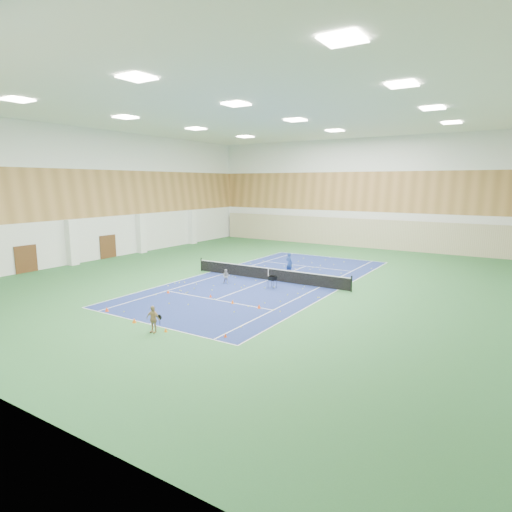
# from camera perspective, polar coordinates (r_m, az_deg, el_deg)

# --- Properties ---
(ground) EXTENTS (40.00, 40.00, 0.00)m
(ground) POSITION_cam_1_polar(r_m,az_deg,el_deg) (31.80, 1.65, -3.25)
(ground) COLOR #2A6232
(ground) RESTS_ON ground
(room_shell) EXTENTS (36.00, 40.00, 12.00)m
(room_shell) POSITION_cam_1_polar(r_m,az_deg,el_deg) (31.01, 1.71, 7.62)
(room_shell) COLOR white
(room_shell) RESTS_ON ground
(wood_cladding) EXTENTS (36.00, 40.00, 8.00)m
(wood_cladding) POSITION_cam_1_polar(r_m,az_deg,el_deg) (31.00, 1.73, 11.31)
(wood_cladding) COLOR #AA783F
(wood_cladding) RESTS_ON room_shell
(ceiling_light_grid) EXTENTS (21.40, 25.40, 0.06)m
(ceiling_light_grid) POSITION_cam_1_polar(r_m,az_deg,el_deg) (31.36, 1.76, 18.49)
(ceiling_light_grid) COLOR white
(ceiling_light_grid) RESTS_ON room_shell
(court_surface) EXTENTS (10.97, 23.77, 0.01)m
(court_surface) POSITION_cam_1_polar(r_m,az_deg,el_deg) (31.80, 1.65, -3.24)
(court_surface) COLOR navy
(court_surface) RESTS_ON ground
(tennis_balls_scatter) EXTENTS (10.57, 22.77, 0.07)m
(tennis_balls_scatter) POSITION_cam_1_polar(r_m,az_deg,el_deg) (31.79, 1.65, -3.17)
(tennis_balls_scatter) COLOR yellow
(tennis_balls_scatter) RESTS_ON ground
(tennis_net) EXTENTS (12.80, 0.10, 1.10)m
(tennis_net) POSITION_cam_1_polar(r_m,az_deg,el_deg) (31.68, 1.66, -2.28)
(tennis_net) COLOR black
(tennis_net) RESTS_ON ground
(back_curtain) EXTENTS (35.40, 0.16, 3.20)m
(back_curtain) POSITION_cam_1_polar(r_m,az_deg,el_deg) (49.34, 13.48, 3.01)
(back_curtain) COLOR #C6B793
(back_curtain) RESTS_ON ground
(door_left_a) EXTENTS (0.08, 1.80, 2.20)m
(door_left_a) POSITION_cam_1_polar(r_m,az_deg,el_deg) (39.01, -28.32, -0.36)
(door_left_a) COLOR #593319
(door_left_a) RESTS_ON ground
(door_left_b) EXTENTS (0.08, 1.80, 2.20)m
(door_left_b) POSITION_cam_1_polar(r_m,az_deg,el_deg) (43.41, -19.13, 1.19)
(door_left_b) COLOR #593319
(door_left_b) RESTS_ON ground
(coach) EXTENTS (0.72, 0.57, 1.72)m
(coach) POSITION_cam_1_polar(r_m,az_deg,el_deg) (33.86, 4.45, -0.99)
(coach) COLOR navy
(coach) RESTS_ON ground
(child_court) EXTENTS (0.63, 0.58, 1.05)m
(child_court) POSITION_cam_1_polar(r_m,az_deg,el_deg) (30.74, -3.99, -2.73)
(child_court) COLOR gray
(child_court) RESTS_ON ground
(child_apron) EXTENTS (0.82, 0.42, 1.33)m
(child_apron) POSITION_cam_1_polar(r_m,az_deg,el_deg) (21.36, -13.57, -8.19)
(child_apron) COLOR tan
(child_apron) RESTS_ON ground
(ball_cart) EXTENTS (0.53, 0.53, 0.86)m
(ball_cart) POSITION_cam_1_polar(r_m,az_deg,el_deg) (29.31, 2.19, -3.51)
(ball_cart) COLOR black
(ball_cart) RESTS_ON ground
(cone_svc_a) EXTENTS (0.21, 0.21, 0.23)m
(cone_svc_a) POSITION_cam_1_polar(r_m,az_deg,el_deg) (28.67, -11.64, -4.66)
(cone_svc_a) COLOR #E5410C
(cone_svc_a) RESTS_ON ground
(cone_svc_b) EXTENTS (0.18, 0.18, 0.20)m
(cone_svc_b) POSITION_cam_1_polar(r_m,az_deg,el_deg) (27.27, -6.08, -5.29)
(cone_svc_b) COLOR #F5410C
(cone_svc_b) RESTS_ON ground
(cone_svc_c) EXTENTS (0.21, 0.21, 0.23)m
(cone_svc_c) POSITION_cam_1_polar(r_m,az_deg,el_deg) (25.75, -3.15, -6.12)
(cone_svc_c) COLOR #F55C0C
(cone_svc_c) RESTS_ON ground
(cone_svc_d) EXTENTS (0.22, 0.22, 0.24)m
(cone_svc_d) POSITION_cam_1_polar(r_m,az_deg,el_deg) (24.76, 0.41, -6.74)
(cone_svc_d) COLOR #FF4B0D
(cone_svc_d) RESTS_ON ground
(cone_base_a) EXTENTS (0.23, 0.23, 0.25)m
(cone_base_a) POSITION_cam_1_polar(r_m,az_deg,el_deg) (25.60, -19.27, -6.73)
(cone_base_a) COLOR #E73C0C
(cone_base_a) RESTS_ON ground
(cone_base_b) EXTENTS (0.22, 0.22, 0.24)m
(cone_base_b) POSITION_cam_1_polar(r_m,az_deg,el_deg) (23.19, -15.93, -8.27)
(cone_base_b) COLOR orange
(cone_base_b) RESTS_ON ground
(cone_base_c) EXTENTS (0.17, 0.17, 0.19)m
(cone_base_c) POSITION_cam_1_polar(r_m,az_deg,el_deg) (21.48, -11.94, -9.62)
(cone_base_c) COLOR orange
(cone_base_c) RESTS_ON ground
(cone_base_d) EXTENTS (0.17, 0.17, 0.19)m
(cone_base_d) POSITION_cam_1_polar(r_m,az_deg,el_deg) (20.38, -4.10, -10.51)
(cone_base_d) COLOR #DF410B
(cone_base_d) RESTS_ON ground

